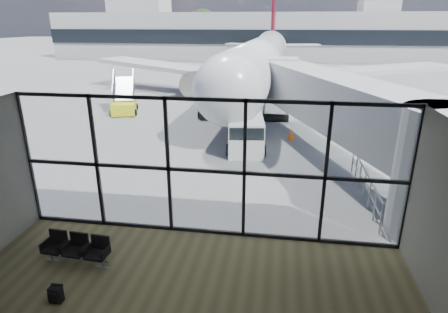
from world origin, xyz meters
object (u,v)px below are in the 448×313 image
(airliner, at_px, (260,60))
(seating_row, at_px, (77,247))
(service_van, at_px, (246,132))
(belt_loader, at_px, (210,106))
(backpack, at_px, (56,295))
(mobile_stairs, at_px, (124,105))

(airliner, bearing_deg, seating_row, -95.03)
(service_van, height_order, belt_loader, belt_loader)
(backpack, relative_size, airliner, 0.01)
(airliner, xyz_separation_m, service_van, (0.33, -17.23, -2.17))
(belt_loader, bearing_deg, mobile_stairs, 174.96)
(backpack, bearing_deg, belt_loader, 89.26)
(mobile_stairs, bearing_deg, belt_loader, -14.63)
(belt_loader, xyz_separation_m, mobile_stairs, (-6.51, -0.36, -0.02))
(mobile_stairs, bearing_deg, airliner, 28.56)
(backpack, bearing_deg, airliner, 83.36)
(backpack, height_order, mobile_stairs, mobile_stairs)
(airliner, height_order, belt_loader, airliner)
(belt_loader, relative_size, mobile_stairs, 1.07)
(airliner, distance_m, service_van, 17.37)
(belt_loader, height_order, mobile_stairs, mobile_stairs)
(service_van, xyz_separation_m, belt_loader, (-3.43, 7.50, -0.31))
(seating_row, xyz_separation_m, mobile_stairs, (-6.17, 18.08, 0.10))
(service_van, bearing_deg, seating_row, -115.60)
(airliner, relative_size, mobile_stairs, 10.35)
(backpack, relative_size, mobile_stairs, 0.12)
(backpack, xyz_separation_m, belt_loader, (0.04, 20.08, 0.38))
(seating_row, distance_m, backpack, 1.69)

